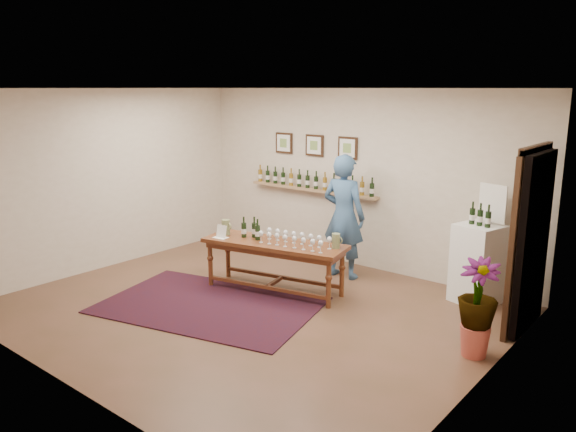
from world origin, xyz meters
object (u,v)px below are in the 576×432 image
Objects in this scene: person at (344,216)px; tasting_table at (274,249)px; display_pedestal at (478,264)px; potted_plant at (477,308)px.

tasting_table is at bearing 67.42° from person.
tasting_table is 2.74m from display_pedestal.
display_pedestal is at bearing -176.02° from person.
tasting_table is 1.24m from person.
potted_plant is 2.87m from person.
tasting_table is 2.00× the size of display_pedestal.
potted_plant is at bearing -69.30° from display_pedestal.
display_pedestal is at bearing 18.67° from tasting_table.
potted_plant reaches higher than tasting_table.
person is at bearing 153.26° from potted_plant.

